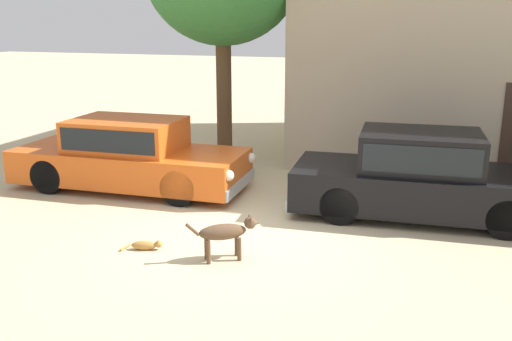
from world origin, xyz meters
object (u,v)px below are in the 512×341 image
object	(u,v)px
parked_sedan_nearest	(129,154)
stray_dog_spotted	(226,232)
parked_sedan_second	(420,175)
stray_cat	(146,245)

from	to	relation	value
parked_sedan_nearest	stray_dog_spotted	distance (m)	4.06
parked_sedan_second	stray_cat	xyz separation A→B (m)	(-3.71, -2.79, -0.65)
stray_dog_spotted	stray_cat	world-z (taller)	stray_dog_spotted
stray_dog_spotted	stray_cat	distance (m)	1.29
parked_sedan_second	stray_cat	distance (m)	4.69
stray_dog_spotted	parked_sedan_second	bearing A→B (deg)	15.26
stray_cat	stray_dog_spotted	bearing A→B (deg)	-14.00
parked_sedan_second	stray_cat	world-z (taller)	parked_sedan_second
parked_sedan_second	stray_dog_spotted	size ratio (longest dim) A/B	4.87
parked_sedan_nearest	parked_sedan_second	world-z (taller)	parked_sedan_second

